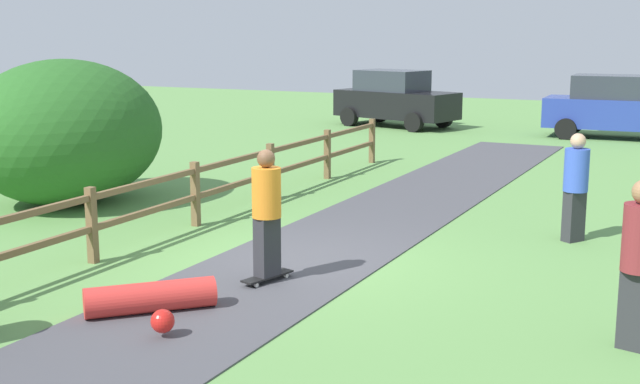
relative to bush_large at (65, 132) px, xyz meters
The scene contains 10 objects.
ground_plane 6.31m from the bush_large, 17.00° to the right, with size 60.00×60.00×0.00m, color #60934C.
asphalt_path 6.31m from the bush_large, 17.00° to the right, with size 2.40×28.00×0.02m, color #47474C.
wooden_fence 3.81m from the bush_large, 28.69° to the right, with size 0.12×18.12×1.10m.
bush_large is the anchor object (origin of this frame).
skater_riding 6.66m from the bush_large, 25.29° to the right, with size 0.46×0.82×1.75m.
skater_fallen 7.19m from the bush_large, 39.95° to the right, with size 1.42×1.41×0.36m.
bystander_maroon 11.07m from the bush_large, 16.72° to the right, with size 0.46×0.46×1.80m.
bystander_blue 9.31m from the bush_large, ahead, with size 0.53×0.53×1.71m.
parked_car_blue 16.98m from the bush_large, 61.63° to the left, with size 4.26×2.13×1.92m.
parked_car_black 14.98m from the bush_large, 86.58° to the left, with size 4.49×2.78×1.92m.
Camera 1 is at (5.45, -10.31, 3.28)m, focal length 47.33 mm.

